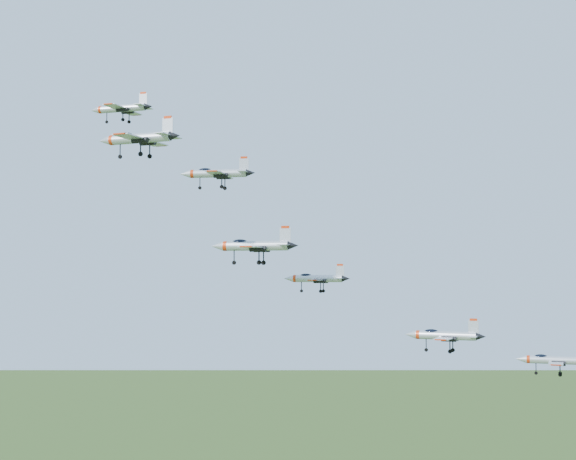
% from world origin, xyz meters
% --- Properties ---
extents(jet_lead, '(12.87, 10.59, 3.45)m').
position_xyz_m(jet_lead, '(-27.07, 13.91, 151.66)').
color(jet_lead, silver).
extents(jet_left_high, '(11.80, 9.91, 3.16)m').
position_xyz_m(jet_left_high, '(0.09, -2.98, 136.47)').
color(jet_left_high, silver).
extents(jet_right_high, '(12.44, 10.25, 3.33)m').
position_xyz_m(jet_right_high, '(-2.70, -21.87, 139.00)').
color(jet_right_high, silver).
extents(jet_left_low, '(10.47, 8.66, 2.80)m').
position_xyz_m(jet_left_low, '(13.94, 3.52, 120.43)').
color(jet_left_low, silver).
extents(jet_right_low, '(13.04, 10.82, 3.48)m').
position_xyz_m(jet_right_low, '(8.31, -8.37, 125.14)').
color(jet_right_low, silver).
extents(jet_trail, '(11.00, 9.08, 2.94)m').
position_xyz_m(jet_trail, '(34.57, -4.90, 112.89)').
color(jet_trail, silver).
extents(jet_extra, '(10.92, 8.96, 2.93)m').
position_xyz_m(jet_extra, '(48.14, 11.82, 108.37)').
color(jet_extra, silver).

